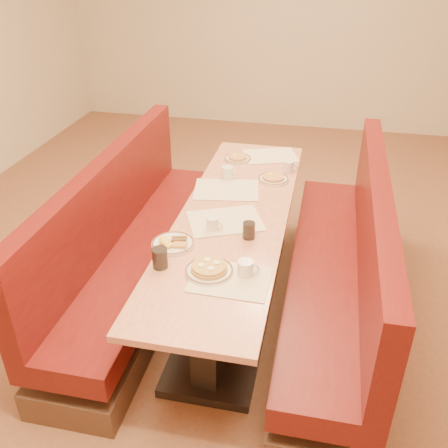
% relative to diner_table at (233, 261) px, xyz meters
% --- Properties ---
extents(ground, '(8.00, 8.00, 0.00)m').
position_rel_diner_table_xyz_m(ground, '(0.00, 0.00, -0.37)').
color(ground, '#9E6647').
rests_on(ground, ground).
extents(room_envelope, '(6.04, 8.04, 2.82)m').
position_rel_diner_table_xyz_m(room_envelope, '(0.00, 0.00, 1.56)').
color(room_envelope, beige).
rests_on(room_envelope, ground).
extents(diner_table, '(0.70, 2.50, 0.75)m').
position_rel_diner_table_xyz_m(diner_table, '(0.00, 0.00, 0.00)').
color(diner_table, black).
rests_on(diner_table, ground).
extents(booth_left, '(0.55, 2.50, 1.05)m').
position_rel_diner_table_xyz_m(booth_left, '(-0.73, 0.00, -0.01)').
color(booth_left, '#4C3326').
rests_on(booth_left, ground).
extents(booth_right, '(0.55, 2.50, 1.05)m').
position_rel_diner_table_xyz_m(booth_right, '(0.73, 0.00, -0.01)').
color(booth_right, '#4C3326').
rests_on(booth_right, ground).
extents(placemat_near_left, '(0.56, 0.50, 0.00)m').
position_rel_diner_table_xyz_m(placemat_near_left, '(-0.04, -0.11, 0.38)').
color(placemat_near_left, beige).
rests_on(placemat_near_left, diner_table).
extents(placemat_near_right, '(0.43, 0.32, 0.00)m').
position_rel_diner_table_xyz_m(placemat_near_right, '(0.12, -0.71, 0.38)').
color(placemat_near_right, beige).
rests_on(placemat_near_right, diner_table).
extents(placemat_far_left, '(0.51, 0.41, 0.00)m').
position_rel_diner_table_xyz_m(placemat_far_left, '(-0.12, 0.33, 0.38)').
color(placemat_far_left, beige).
rests_on(placemat_far_left, diner_table).
extents(placemat_far_right, '(0.50, 0.43, 0.00)m').
position_rel_diner_table_xyz_m(placemat_far_right, '(0.11, 1.02, 0.38)').
color(placemat_far_right, beige).
rests_on(placemat_far_right, diner_table).
extents(pancake_plate, '(0.27, 0.27, 0.06)m').
position_rel_diner_table_xyz_m(pancake_plate, '(-0.00, -0.67, 0.40)').
color(pancake_plate, silver).
rests_on(pancake_plate, diner_table).
extents(eggs_plate, '(0.25, 0.25, 0.05)m').
position_rel_diner_table_xyz_m(eggs_plate, '(-0.28, -0.45, 0.39)').
color(eggs_plate, silver).
rests_on(eggs_plate, diner_table).
extents(extra_plate_mid, '(0.23, 0.23, 0.05)m').
position_rel_diner_table_xyz_m(extra_plate_mid, '(0.19, 0.56, 0.39)').
color(extra_plate_mid, silver).
rests_on(extra_plate_mid, diner_table).
extents(extra_plate_far, '(0.22, 0.22, 0.04)m').
position_rel_diner_table_xyz_m(extra_plate_far, '(-0.15, 0.89, 0.39)').
color(extra_plate_far, silver).
rests_on(extra_plate_far, diner_table).
extents(coffee_mug_a, '(0.12, 0.08, 0.09)m').
position_rel_diner_table_xyz_m(coffee_mug_a, '(0.19, -0.65, 0.42)').
color(coffee_mug_a, silver).
rests_on(coffee_mug_a, diner_table).
extents(coffee_mug_b, '(0.11, 0.08, 0.08)m').
position_rel_diner_table_xyz_m(coffee_mug_b, '(-0.09, -0.22, 0.42)').
color(coffee_mug_b, silver).
rests_on(coffee_mug_b, diner_table).
extents(coffee_mug_c, '(0.11, 0.08, 0.08)m').
position_rel_diner_table_xyz_m(coffee_mug_c, '(0.28, 0.75, 0.42)').
color(coffee_mug_c, silver).
rests_on(coffee_mug_c, diner_table).
extents(coffee_mug_d, '(0.12, 0.09, 0.09)m').
position_rel_diner_table_xyz_m(coffee_mug_d, '(-0.15, 0.53, 0.42)').
color(coffee_mug_d, silver).
rests_on(coffee_mug_d, diner_table).
extents(soda_tumbler_near, '(0.09, 0.09, 0.12)m').
position_rel_diner_table_xyz_m(soda_tumbler_near, '(-0.28, -0.67, 0.43)').
color(soda_tumbler_near, black).
rests_on(soda_tumbler_near, diner_table).
extents(soda_tumbler_mid, '(0.08, 0.08, 0.10)m').
position_rel_diner_table_xyz_m(soda_tumbler_mid, '(0.14, -0.27, 0.43)').
color(soda_tumbler_mid, black).
rests_on(soda_tumbler_mid, diner_table).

